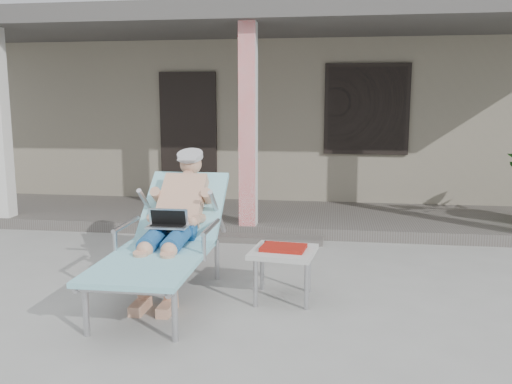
# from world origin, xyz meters

# --- Properties ---
(ground) EXTENTS (60.00, 60.00, 0.00)m
(ground) POSITION_xyz_m (0.00, 0.00, 0.00)
(ground) COLOR #9E9E99
(ground) RESTS_ON ground
(house) EXTENTS (10.40, 5.40, 3.30)m
(house) POSITION_xyz_m (0.00, 6.50, 1.67)
(house) COLOR gray
(house) RESTS_ON ground
(porch_deck) EXTENTS (10.00, 2.00, 0.15)m
(porch_deck) POSITION_xyz_m (0.00, 3.00, 0.07)
(porch_deck) COLOR #605B56
(porch_deck) RESTS_ON ground
(porch_overhang) EXTENTS (10.00, 2.30, 2.85)m
(porch_overhang) POSITION_xyz_m (0.00, 2.95, 2.79)
(porch_overhang) COLOR silver
(porch_overhang) RESTS_ON porch_deck
(porch_step) EXTENTS (2.00, 0.30, 0.07)m
(porch_step) POSITION_xyz_m (0.00, 1.85, 0.04)
(porch_step) COLOR #605B56
(porch_step) RESTS_ON ground
(lounger) EXTENTS (0.80, 2.13, 1.38)m
(lounger) POSITION_xyz_m (-0.37, -0.10, 0.85)
(lounger) COLOR #B7B7BC
(lounger) RESTS_ON ground
(side_table) EXTENTS (0.61, 0.61, 0.50)m
(side_table) POSITION_xyz_m (0.69, -0.15, 0.42)
(side_table) COLOR beige
(side_table) RESTS_ON ground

